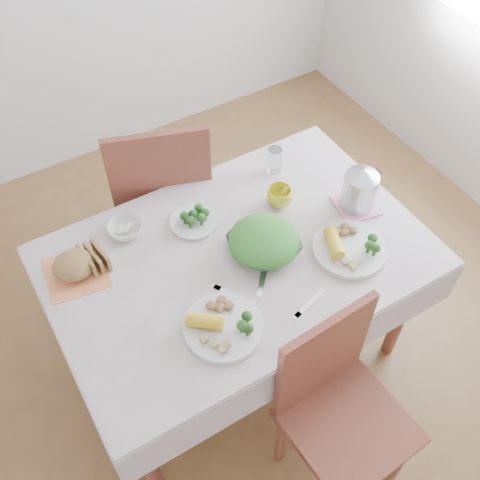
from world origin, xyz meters
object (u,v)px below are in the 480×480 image
yellow_mug (279,196)px  dining_table (239,307)px  dinner_plate_left (223,327)px  electric_kettle (360,187)px  chair_far (163,197)px  salad_bowl (264,246)px  chair_near (349,426)px  dinner_plate_right (349,249)px

yellow_mug → dining_table: bearing=-153.0°
dinner_plate_left → electric_kettle: electric_kettle is taller
chair_far → dining_table: bearing=110.4°
salad_bowl → yellow_mug: size_ratio=2.42×
dinner_plate_left → electric_kettle: (0.79, 0.23, 0.11)m
dining_table → chair_near: chair_near is taller
yellow_mug → electric_kettle: size_ratio=0.55×
salad_bowl → yellow_mug: (0.20, 0.19, 0.01)m
yellow_mug → salad_bowl: bearing=-136.6°
yellow_mug → electric_kettle: 0.34m
dinner_plate_right → electric_kettle: size_ratio=1.49×
dinner_plate_right → yellow_mug: (-0.09, 0.37, 0.03)m
dining_table → chair_far: 0.73m
dining_table → salad_bowl: salad_bowl is taller
dinner_plate_left → dinner_plate_right: 0.62m
electric_kettle → dining_table: bearing=175.6°
chair_far → dinner_plate_left: 1.06m
salad_bowl → dinner_plate_right: 0.35m
dining_table → electric_kettle: 0.76m
electric_kettle → salad_bowl: bearing=179.4°
chair_far → yellow_mug: 0.74m
dinner_plate_right → electric_kettle: bearing=45.1°
dinner_plate_left → electric_kettle: size_ratio=1.46×
salad_bowl → dinner_plate_left: 0.39m
chair_far → electric_kettle: 1.05m
chair_near → yellow_mug: 0.96m
salad_bowl → electric_kettle: (0.47, 0.00, 0.09)m
chair_near → electric_kettle: electric_kettle is taller
dinner_plate_left → dinner_plate_right: size_ratio=0.98×
electric_kettle → dinner_plate_right: bearing=-135.7°
chair_far → chair_near: bearing=111.8°
electric_kettle → chair_near: bearing=-128.1°
dining_table → dinner_plate_right: size_ratio=4.67×
chair_near → electric_kettle: size_ratio=4.70×
chair_far → dinner_plate_left: size_ratio=3.56×
dinner_plate_left → dinner_plate_right: bearing=4.8°
dinner_plate_left → dinner_plate_right: (0.61, 0.05, 0.00)m
yellow_mug → dinner_plate_right: bearing=-75.5°
chair_far → salad_bowl: chair_far is taller
electric_kettle → yellow_mug: bearing=144.8°
chair_near → salad_bowl: (0.04, 0.68, 0.33)m
dinner_plate_left → yellow_mug: 0.67m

